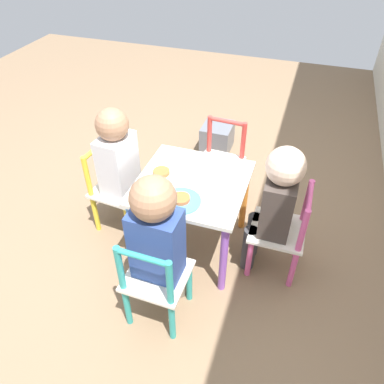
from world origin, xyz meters
name	(u,v)px	position (x,y,z in m)	size (l,w,h in m)	color
ground_plane	(192,244)	(0.00, 0.00, 0.00)	(6.00, 6.00, 0.00)	#7F664C
kids_table	(192,193)	(0.00, 0.00, 0.37)	(0.52, 0.52, 0.44)	silver
chair_yellow	(115,189)	(-0.04, -0.46, 0.24)	(0.28, 0.28, 0.50)	silver
chair_teal	(155,281)	(0.46, -0.01, 0.24)	(0.27, 0.27, 0.50)	silver
chair_pink	(282,232)	(0.00, 0.46, 0.24)	(0.26, 0.26, 0.50)	silver
chair_red	(221,164)	(-0.46, 0.03, 0.24)	(0.28, 0.28, 0.50)	silver
child_front	(120,163)	(-0.04, -0.40, 0.44)	(0.21, 0.22, 0.74)	#4C608E
child_right	(158,236)	(0.40, -0.01, 0.46)	(0.23, 0.20, 0.76)	#7A6B5B
child_back	(276,200)	(0.00, 0.40, 0.44)	(0.20, 0.22, 0.71)	#38383D
plate_front	(161,174)	(0.00, -0.16, 0.45)	(0.18, 0.18, 0.03)	white
plate_right	(181,200)	(0.16, 0.00, 0.45)	(0.18, 0.18, 0.03)	#4C9EE0
storage_bin	(217,137)	(-0.99, -0.13, 0.10)	(0.24, 0.21, 0.20)	slate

